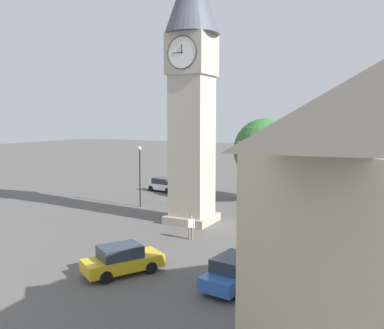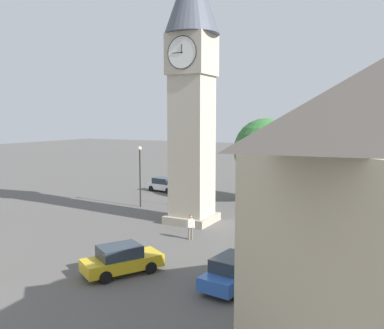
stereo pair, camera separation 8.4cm
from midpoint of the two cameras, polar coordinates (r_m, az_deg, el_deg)
name	(u,v)px [view 1 (the left image)]	position (r m, az deg, el deg)	size (l,w,h in m)	color
ground_plane	(192,222)	(32.61, -0.07, -7.96)	(200.00, 200.00, 0.00)	#565451
clock_tower	(192,67)	(31.82, -0.08, 13.35)	(4.17, 4.17, 20.44)	#A59C89
car_blue_kerb	(122,260)	(22.31, -9.76, -12.87)	(3.54, 4.41, 1.53)	gold
car_silver_kerb	(235,271)	(20.55, 5.85, -14.52)	(2.22, 4.31, 1.53)	#2D5BB7
car_red_corner	(164,185)	(45.85, -3.99, -2.81)	(4.35, 2.35, 1.53)	white
pedestrian	(191,225)	(27.79, -0.27, -8.36)	(0.50, 0.37, 1.69)	#706656
tree	(265,150)	(40.03, 10.06, 1.96)	(6.13, 6.13, 8.13)	brown
lamp_post	(140,167)	(37.75, -7.32, -0.37)	(0.36, 0.36, 5.58)	black
road_sign	(171,185)	(38.61, -3.01, -2.83)	(0.60, 0.07, 2.80)	gray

